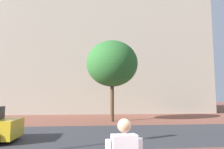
# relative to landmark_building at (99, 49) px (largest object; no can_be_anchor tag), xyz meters

# --- Properties ---
(ground_plane) EXTENTS (120.00, 120.00, 0.00)m
(ground_plane) POSITION_rel_landmark_building_xyz_m (0.58, -16.54, -9.14)
(ground_plane) COLOR brown
(street_asphalt_strip) EXTENTS (120.00, 6.81, 0.00)m
(street_asphalt_strip) POSITION_rel_landmark_building_xyz_m (0.58, -18.28, -9.13)
(street_asphalt_strip) COLOR #38383D
(street_asphalt_strip) RESTS_ON ground_plane
(landmark_building) EXTENTS (29.39, 11.42, 29.80)m
(landmark_building) POSITION_rel_landmark_building_xyz_m (0.00, 0.00, 0.00)
(landmark_building) COLOR #B2A893
(landmark_building) RESTS_ON ground_plane
(tree_curb_far) EXTENTS (4.43, 4.43, 6.92)m
(tree_curb_far) POSITION_rel_landmark_building_xyz_m (0.75, -12.38, -4.22)
(tree_curb_far) COLOR #4C3823
(tree_curb_far) RESTS_ON ground_plane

